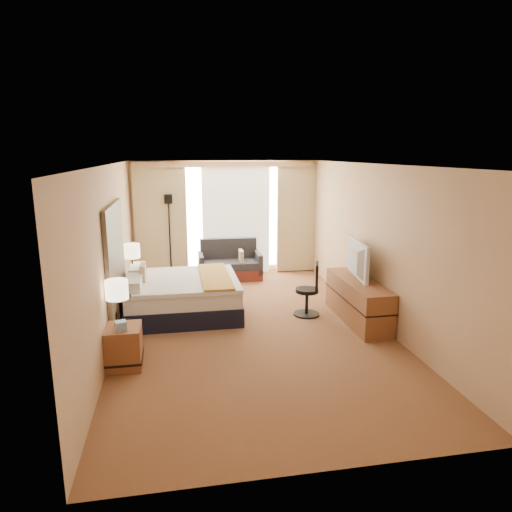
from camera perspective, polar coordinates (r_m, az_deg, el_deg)
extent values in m
cube|color=#5C1E1A|center=(7.50, -0.70, -8.92)|extent=(4.20, 7.00, 0.02)
cube|color=white|center=(6.97, -0.75, 11.37)|extent=(4.20, 7.00, 0.02)
cube|color=tan|center=(10.54, -3.89, 4.73)|extent=(4.20, 0.02, 2.60)
cube|color=tan|center=(3.85, 8.07, -9.83)|extent=(4.20, 0.02, 2.60)
cube|color=tan|center=(7.09, -17.71, 0.18)|extent=(0.02, 7.00, 2.60)
cube|color=tan|center=(7.74, 14.80, 1.40)|extent=(0.02, 7.00, 2.60)
cube|color=black|center=(7.28, -17.19, 0.38)|extent=(0.06, 1.85, 1.50)
cube|color=brown|center=(6.37, -16.17, -10.82)|extent=(0.45, 0.52, 0.55)
cube|color=brown|center=(8.72, -14.58, -4.28)|extent=(0.45, 0.52, 0.55)
cube|color=brown|center=(7.87, 12.61, -5.46)|extent=(0.50, 1.80, 0.70)
cube|color=white|center=(10.53, -2.52, 4.86)|extent=(2.30, 0.02, 2.30)
cube|color=beige|center=(10.36, -11.83, 4.19)|extent=(1.15, 0.09, 2.50)
cube|color=beige|center=(10.73, 5.00, 4.70)|extent=(0.90, 0.09, 2.50)
cube|color=white|center=(10.50, -2.49, 4.56)|extent=(1.55, 0.04, 2.50)
cube|color=tan|center=(10.28, -3.90, 11.36)|extent=(4.00, 0.16, 0.12)
cube|color=black|center=(8.15, -9.05, -6.08)|extent=(1.90, 1.72, 0.32)
cube|color=white|center=(8.06, -9.12, -4.10)|extent=(1.86, 1.68, 0.27)
cube|color=white|center=(8.02, -8.64, -2.99)|extent=(1.74, 1.74, 0.06)
cube|color=#B17628|center=(8.03, -5.16, -2.54)|extent=(0.50, 1.74, 0.04)
cube|color=white|center=(7.62, -15.06, -3.26)|extent=(0.25, 0.71, 0.16)
cube|color=white|center=(8.42, -14.62, -1.71)|extent=(0.25, 0.71, 0.16)
cube|color=beige|center=(8.00, -13.94, -2.16)|extent=(0.09, 0.38, 0.33)
cube|color=#5B211A|center=(10.29, -3.27, -2.14)|extent=(1.40, 0.77, 0.25)
cube|color=#2C2C30|center=(10.19, -3.26, -1.11)|extent=(1.30, 0.62, 0.16)
cube|color=#2C2C30|center=(10.47, -3.47, 0.76)|extent=(1.29, 0.16, 0.55)
cube|color=#2C2C30|center=(10.19, -6.89, -1.01)|extent=(0.11, 0.75, 0.45)
cube|color=#2C2C30|center=(10.31, 0.28, -0.75)|extent=(0.11, 0.75, 0.45)
cube|color=beige|center=(10.18, -1.88, -0.14)|extent=(0.09, 0.35, 0.32)
cube|color=black|center=(10.54, -10.51, -2.60)|extent=(0.24, 0.24, 0.03)
cylinder|color=black|center=(10.35, -10.70, 1.95)|extent=(0.03, 0.03, 1.68)
cube|color=black|center=(10.22, -10.92, 7.03)|extent=(0.17, 0.17, 0.19)
cylinder|color=black|center=(8.10, 6.32, -7.21)|extent=(0.45, 0.45, 0.03)
cylinder|color=black|center=(8.02, 6.36, -5.72)|extent=(0.05, 0.05, 0.41)
cylinder|color=black|center=(7.96, 6.40, -4.30)|extent=(0.40, 0.40, 0.06)
cube|color=black|center=(7.88, 7.63, -2.51)|extent=(0.16, 0.36, 0.45)
cube|color=black|center=(6.33, -16.74, -8.13)|extent=(0.11, 0.11, 0.04)
cylinder|color=black|center=(6.26, -16.86, -6.38)|extent=(0.03, 0.03, 0.37)
cylinder|color=beige|center=(6.18, -17.02, -4.03)|extent=(0.29, 0.29, 0.25)
cube|color=black|center=(8.61, -15.10, -2.48)|extent=(0.11, 0.11, 0.04)
cylinder|color=black|center=(8.56, -15.18, -1.15)|extent=(0.03, 0.03, 0.37)
cylinder|color=beige|center=(8.50, -15.29, 0.61)|extent=(0.30, 0.30, 0.25)
cube|color=#91BCE1|center=(6.15, -16.51, -8.35)|extent=(0.16, 0.16, 0.12)
cube|color=black|center=(8.59, -14.59, -2.36)|extent=(0.23, 0.19, 0.08)
imported|color=black|center=(7.88, 11.87, -0.38)|extent=(0.27, 1.10, 0.63)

